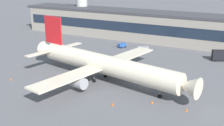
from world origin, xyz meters
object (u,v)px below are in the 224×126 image
at_px(pushback_tractor, 143,48).
at_px(traffic_cone_1, 113,104).
at_px(traffic_cone_3, 152,102).
at_px(catering_truck, 222,55).
at_px(traffic_cone_2, 186,110).
at_px(traffic_cone_0, 11,79).
at_px(baggage_tug, 122,45).
at_px(airliner, 104,64).

bearing_deg(pushback_tractor, traffic_cone_1, -75.99).
bearing_deg(traffic_cone_1, traffic_cone_3, 34.94).
relative_size(catering_truck, traffic_cone_2, 10.97).
height_order(catering_truck, traffic_cone_0, catering_truck).
distance_m(baggage_tug, traffic_cone_1, 58.73).
xyz_separation_m(pushback_tractor, traffic_cone_2, (30.78, -47.30, -0.70)).
relative_size(traffic_cone_1, traffic_cone_2, 1.00).
relative_size(baggage_tug, traffic_cone_0, 6.80).
distance_m(baggage_tug, catering_truck, 42.91).
xyz_separation_m(airliner, pushback_tractor, (-2.79, 39.37, -4.48)).
height_order(airliner, catering_truck, airliner).
relative_size(catering_truck, traffic_cone_0, 12.63).
bearing_deg(traffic_cone_3, pushback_tractor, 114.73).
distance_m(traffic_cone_0, traffic_cone_2, 54.62).
height_order(baggage_tug, traffic_cone_0, baggage_tug).
relative_size(traffic_cone_0, traffic_cone_3, 0.86).
bearing_deg(traffic_cone_1, traffic_cone_2, 18.56).
relative_size(traffic_cone_0, traffic_cone_1, 0.87).
xyz_separation_m(pushback_tractor, traffic_cone_1, (13.27, -53.18, -0.70)).
bearing_deg(traffic_cone_2, pushback_tractor, 123.05).
bearing_deg(traffic_cone_0, catering_truck, 43.57).
bearing_deg(traffic_cone_3, catering_truck, 77.51).
xyz_separation_m(baggage_tug, traffic_cone_3, (32.31, -47.74, -0.73)).
xyz_separation_m(baggage_tug, traffic_cone_2, (41.32, -47.80, -0.74)).
height_order(traffic_cone_1, traffic_cone_3, traffic_cone_3).
bearing_deg(traffic_cone_3, baggage_tug, 124.09).
bearing_deg(traffic_cone_2, traffic_cone_3, 179.65).
distance_m(pushback_tractor, traffic_cone_1, 54.81).
bearing_deg(baggage_tug, airliner, -71.51).
distance_m(traffic_cone_1, traffic_cone_2, 18.47).
height_order(baggage_tug, traffic_cone_2, baggage_tug).
relative_size(traffic_cone_0, traffic_cone_2, 0.87).
xyz_separation_m(baggage_tug, traffic_cone_0, (-13.04, -53.14, -0.78)).
xyz_separation_m(traffic_cone_2, traffic_cone_3, (-9.01, 0.06, 0.00)).
height_order(pushback_tractor, traffic_cone_3, pushback_tractor).
distance_m(pushback_tractor, traffic_cone_2, 56.43).
bearing_deg(traffic_cone_1, pushback_tractor, 104.01).
relative_size(airliner, traffic_cone_3, 85.43).
relative_size(pushback_tractor, traffic_cone_0, 8.93).
height_order(traffic_cone_2, traffic_cone_3, traffic_cone_3).
xyz_separation_m(traffic_cone_1, traffic_cone_2, (17.51, 5.88, 0.00)).
height_order(airliner, baggage_tug, airliner).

